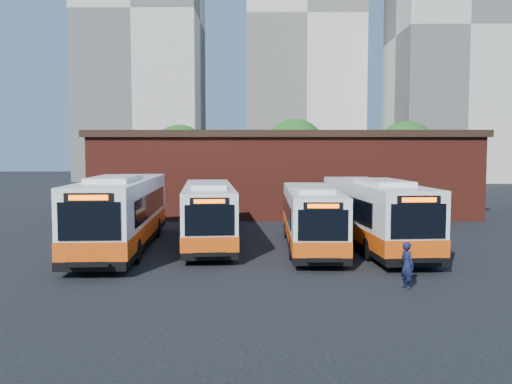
{
  "coord_description": "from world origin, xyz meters",
  "views": [
    {
      "loc": [
        -1.94,
        -23.74,
        4.9
      ],
      "look_at": [
        -2.05,
        5.46,
        2.71
      ],
      "focal_mm": 38.0,
      "sensor_mm": 36.0,
      "label": 1
    }
  ],
  "objects_px": {
    "bus_midwest": "(208,215)",
    "bus_west": "(122,215)",
    "transit_worker": "(407,265)",
    "bus_mideast": "(311,219)",
    "bus_east": "(373,216)"
  },
  "relations": [
    {
      "from": "bus_west",
      "to": "transit_worker",
      "type": "height_order",
      "value": "bus_west"
    },
    {
      "from": "bus_midwest",
      "to": "bus_mideast",
      "type": "bearing_deg",
      "value": -18.6
    },
    {
      "from": "bus_east",
      "to": "bus_west",
      "type": "bearing_deg",
      "value": 178.41
    },
    {
      "from": "bus_midwest",
      "to": "bus_east",
      "type": "relative_size",
      "value": 0.94
    },
    {
      "from": "bus_midwest",
      "to": "bus_west",
      "type": "bearing_deg",
      "value": -165.3
    },
    {
      "from": "bus_west",
      "to": "bus_east",
      "type": "bearing_deg",
      "value": -0.7
    },
    {
      "from": "bus_midwest",
      "to": "bus_mideast",
      "type": "distance_m",
      "value": 5.48
    },
    {
      "from": "bus_mideast",
      "to": "transit_worker",
      "type": "xyz_separation_m",
      "value": [
        2.63,
        -8.26,
        -0.61
      ]
    },
    {
      "from": "bus_midwest",
      "to": "transit_worker",
      "type": "xyz_separation_m",
      "value": [
        7.96,
        -9.48,
        -0.66
      ]
    },
    {
      "from": "bus_midwest",
      "to": "transit_worker",
      "type": "relative_size",
      "value": 7.32
    },
    {
      "from": "bus_midwest",
      "to": "bus_east",
      "type": "bearing_deg",
      "value": -12.02
    },
    {
      "from": "bus_mideast",
      "to": "transit_worker",
      "type": "bearing_deg",
      "value": -71.59
    },
    {
      "from": "bus_midwest",
      "to": "bus_mideast",
      "type": "xyz_separation_m",
      "value": [
        5.34,
        -1.22,
        -0.05
      ]
    },
    {
      "from": "bus_east",
      "to": "transit_worker",
      "type": "xyz_separation_m",
      "value": [
        -0.59,
        -8.53,
        -0.76
      ]
    },
    {
      "from": "bus_west",
      "to": "transit_worker",
      "type": "relative_size",
      "value": 8.22
    }
  ]
}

